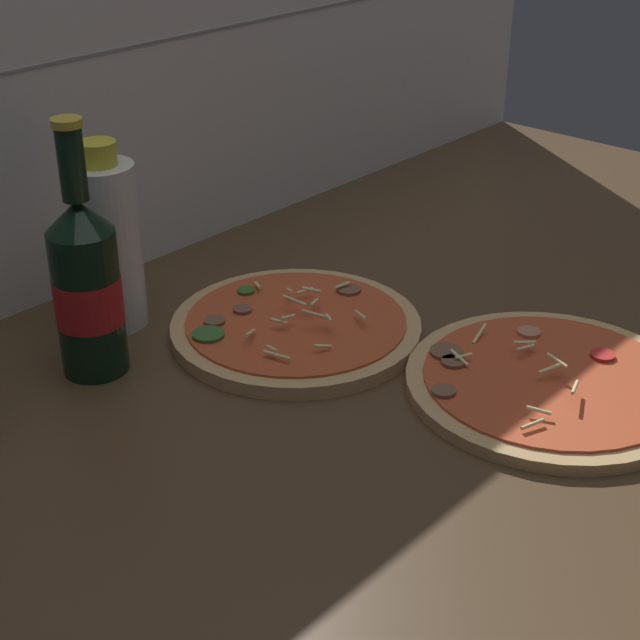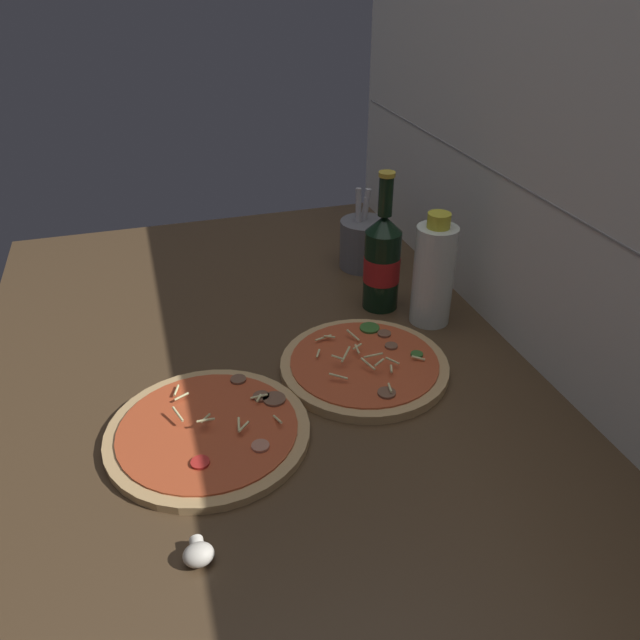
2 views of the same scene
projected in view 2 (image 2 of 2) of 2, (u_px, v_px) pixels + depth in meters
The scene contains 8 objects.
counter_slab at pixel (272, 419), 95.42cm from camera, with size 160.00×90.00×2.50cm.
tile_backsplash at pixel (565, 210), 91.86cm from camera, with size 160.00×1.13×60.00cm.
pizza_near at pixel (209, 432), 89.89cm from camera, with size 29.46×29.46×3.64cm.
pizza_far at pixel (364, 365), 103.73cm from camera, with size 28.00×28.00×4.43cm.
beer_bottle at pixel (382, 261), 117.67cm from camera, with size 6.96×6.96×26.93cm.
oil_bottle at pixel (433, 273), 112.98cm from camera, with size 7.47×7.47×21.41cm.
mushroom_left at pixel (198, 553), 71.35cm from camera, with size 3.81×3.63×2.54cm.
utensil_crock at pixel (364, 243), 135.04cm from camera, with size 10.35×10.35×17.85cm.
Camera 2 is at (72.78, -14.37, 63.59)cm, focal length 35.00 mm.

